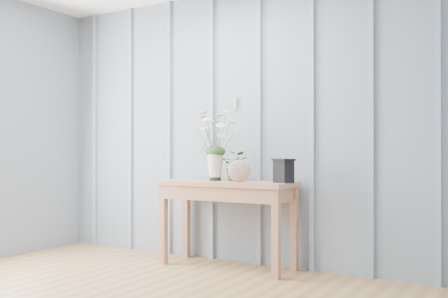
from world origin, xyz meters
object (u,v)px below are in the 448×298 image
Objects in this scene: carved_box at (283,170)px; felt_disc_vessel at (239,171)px; sideboard at (227,194)px; daisy_vase at (215,133)px.

felt_disc_vessel is at bearing -162.84° from carved_box.
sideboard is 0.29m from felt_disc_vessel.
felt_disc_vessel is (0.29, -0.09, -0.32)m from daisy_vase.
daisy_vase is 3.32× the size of carved_box.
daisy_vase is at bearing 133.78° from felt_disc_vessel.
carved_box is (0.65, 0.03, -0.32)m from daisy_vase.
felt_disc_vessel is at bearing -16.40° from daisy_vase.
daisy_vase is at bearing -177.78° from carved_box.
daisy_vase reaches higher than carved_box.
sideboard is at bearing 122.12° from felt_disc_vessel.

